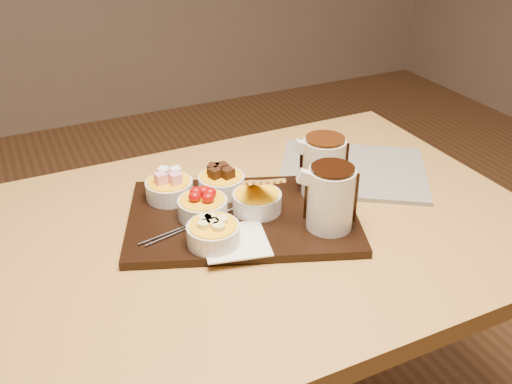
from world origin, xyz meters
name	(u,v)px	position (x,y,z in m)	size (l,w,h in m)	color
dining_table	(242,267)	(0.00, 0.00, 0.65)	(1.20, 0.80, 0.75)	#B68843
serving_board	(243,217)	(0.01, 0.02, 0.76)	(0.46, 0.30, 0.02)	black
napkin	(235,241)	(-0.04, -0.06, 0.77)	(0.12, 0.12, 0.00)	white
bowl_marshmallows	(170,190)	(-0.10, 0.15, 0.79)	(0.10, 0.10, 0.04)	beige
bowl_cake	(221,184)	(0.01, 0.12, 0.79)	(0.10, 0.10, 0.04)	beige
bowl_strawberries	(203,208)	(-0.06, 0.05, 0.79)	(0.10, 0.10, 0.04)	beige
bowl_biscotti	(257,202)	(0.04, 0.02, 0.79)	(0.10, 0.10, 0.04)	beige
bowl_bananas	(213,234)	(-0.08, -0.05, 0.79)	(0.10, 0.10, 0.04)	beige
pitcher_dark_chocolate	(331,199)	(0.15, -0.09, 0.83)	(0.09, 0.09, 0.12)	silver
pitcher_milk_chocolate	(323,167)	(0.20, 0.03, 0.83)	(0.09, 0.09, 0.12)	silver
fondue_skewers	(198,222)	(-0.08, 0.03, 0.77)	(0.26, 0.03, 0.01)	silver
newspaper	(352,170)	(0.33, 0.10, 0.76)	(0.34, 0.27, 0.01)	beige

